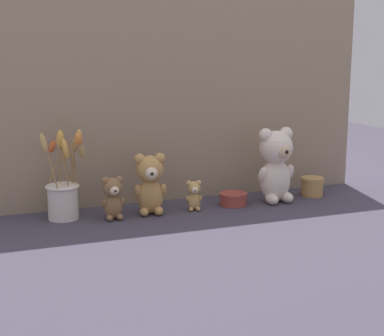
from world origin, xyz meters
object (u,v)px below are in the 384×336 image
Objects in this scene: decorative_tin_short at (312,186)px; teddy_bear_large at (276,163)px; teddy_bear_small at (113,197)px; decorative_tin_tall at (233,199)px; flower_vase at (63,193)px; teddy_bear_tiny at (194,195)px; teddy_bear_medium at (150,182)px.

teddy_bear_large is at bearing -171.67° from decorative_tin_short.
decorative_tin_tall is at bearing 3.00° from teddy_bear_small.
teddy_bear_large is 0.92× the size of flower_vase.
teddy_bear_tiny is 0.50m from decorative_tin_short.
decorative_tin_short is at bearing 1.88° from teddy_bear_medium.
decorative_tin_tall is at bearing 176.94° from teddy_bear_large.
teddy_bear_large is 0.21m from decorative_tin_short.
teddy_bear_tiny is (-0.32, -0.01, -0.09)m from teddy_bear_large.
teddy_bear_tiny is at bearing -7.00° from flower_vase.
teddy_bear_large reaches higher than decorative_tin_tall.
flower_vase reaches higher than teddy_bear_medium.
teddy_bear_medium is 0.29m from flower_vase.
teddy_bear_large is at bearing -3.58° from flower_vase.
flower_vase is at bearing 176.28° from decorative_tin_tall.
decorative_tin_short is (0.66, 0.02, -0.07)m from teddy_bear_medium.
teddy_bear_tiny is 1.06× the size of decorative_tin_tall.
flower_vase reaches higher than teddy_bear_tiny.
teddy_bear_small is at bearing -178.38° from teddy_bear_tiny.
teddy_bear_small is (-0.62, -0.01, -0.07)m from teddy_bear_large.
teddy_bear_medium reaches higher than teddy_bear_tiny.
decorative_tin_tall is (0.60, -0.04, -0.07)m from flower_vase.
flower_vase is 0.61m from decorative_tin_tall.
teddy_bear_large is 0.48m from teddy_bear_medium.
teddy_bear_large is 0.62m from teddy_bear_small.
teddy_bear_medium is at bearing 179.49° from teddy_bear_large.
decorative_tin_short is at bearing 2.85° from decorative_tin_tall.
teddy_bear_small reaches higher than teddy_bear_tiny.
decorative_tin_short is (0.50, 0.03, -0.02)m from teddy_bear_tiny.
teddy_bear_medium is at bearing -8.64° from flower_vase.
teddy_bear_small is 0.49× the size of flower_vase.
teddy_bear_large is 1.31× the size of teddy_bear_medium.
teddy_bear_tiny is 0.45m from flower_vase.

